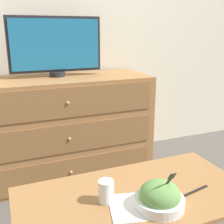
% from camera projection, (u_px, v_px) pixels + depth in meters
% --- Properties ---
extents(ground_plane, '(12.00, 12.00, 0.00)m').
position_uv_depth(ground_plane, '(51.00, 158.00, 2.59)').
color(ground_plane, '#56514C').
extents(wall_back, '(12.00, 0.05, 2.60)m').
position_uv_depth(wall_back, '(41.00, 9.00, 2.25)').
color(wall_back, silver).
rests_on(wall_back, ground_plane).
extents(dresser, '(1.40, 0.55, 0.80)m').
position_uv_depth(dresser, '(61.00, 127.00, 2.23)').
color(dresser, '#9E6B3D').
rests_on(dresser, ground_plane).
extents(tv, '(0.70, 0.12, 0.45)m').
position_uv_depth(tv, '(56.00, 46.00, 2.11)').
color(tv, '#232328').
rests_on(tv, dresser).
extents(coffee_table, '(1.00, 0.52, 0.47)m').
position_uv_depth(coffee_table, '(135.00, 208.00, 1.21)').
color(coffee_table, '#9E6B3D').
rests_on(coffee_table, ground_plane).
extents(takeout_bowl, '(0.20, 0.20, 0.17)m').
position_uv_depth(takeout_bowl, '(160.00, 197.00, 1.10)').
color(takeout_bowl, silver).
rests_on(takeout_bowl, coffee_table).
extents(drink_cup, '(0.06, 0.06, 0.09)m').
position_uv_depth(drink_cup, '(106.00, 192.00, 1.13)').
color(drink_cup, '#9E6638').
rests_on(drink_cup, coffee_table).
extents(napkin, '(0.23, 0.23, 0.00)m').
position_uv_depth(napkin, '(134.00, 207.00, 1.11)').
color(napkin, white).
rests_on(napkin, coffee_table).
extents(knife, '(0.17, 0.04, 0.01)m').
position_uv_depth(knife, '(194.00, 191.00, 1.21)').
color(knife, black).
rests_on(knife, coffee_table).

